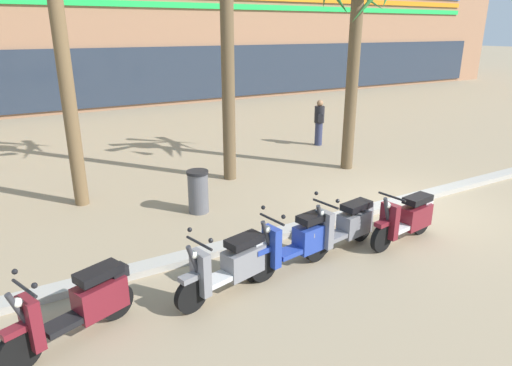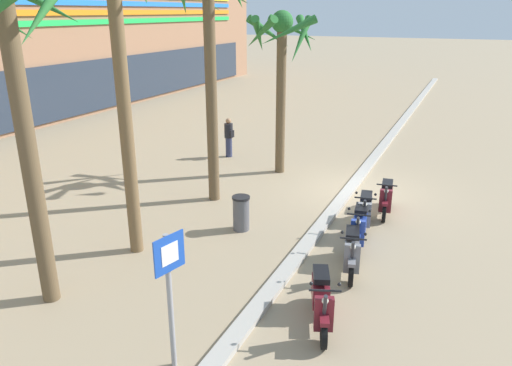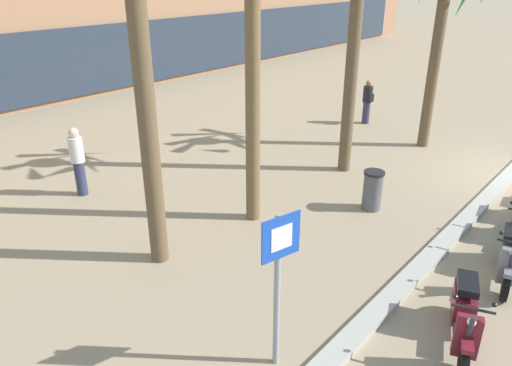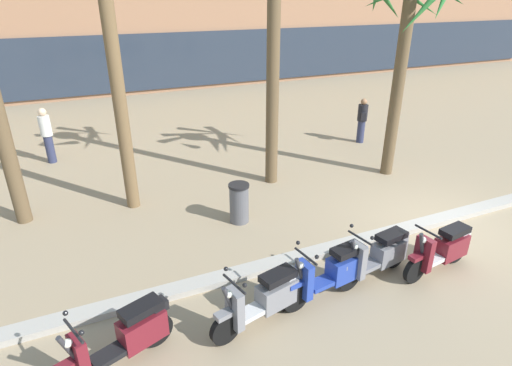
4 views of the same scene
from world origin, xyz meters
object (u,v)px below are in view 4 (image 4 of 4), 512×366
at_px(litter_bin, 239,203).
at_px(palm_tree_by_mall_entrance, 408,19).
at_px(scooter_grey_far_back, 264,299).
at_px(scooter_maroon_tail_end, 443,249).
at_px(scooter_grey_mid_front, 379,255).
at_px(pedestrian_window_shopping, 362,120).
at_px(scooter_maroon_mid_rear, 125,338).
at_px(pedestrian_strolling_near_curb, 47,134).
at_px(scooter_blue_mid_centre, 333,272).

bearing_deg(litter_bin, palm_tree_by_mall_entrance, 10.09).
distance_m(scooter_grey_far_back, scooter_maroon_tail_end, 3.71).
relative_size(scooter_grey_mid_front, pedestrian_window_shopping, 1.12).
distance_m(scooter_maroon_mid_rear, pedestrian_strolling_near_curb, 9.08).
bearing_deg(pedestrian_strolling_near_curb, scooter_grey_mid_front, -57.51).
bearing_deg(scooter_grey_far_back, litter_bin, 75.03).
relative_size(scooter_grey_far_back, palm_tree_by_mall_entrance, 0.31).
relative_size(scooter_grey_mid_front, scooter_maroon_tail_end, 1.01).
relative_size(pedestrian_strolling_near_curb, litter_bin, 1.83).
relative_size(scooter_grey_far_back, scooter_grey_mid_front, 0.98).
bearing_deg(scooter_grey_mid_front, pedestrian_window_shopping, 55.55).
distance_m(scooter_maroon_mid_rear, scooter_maroon_tail_end, 5.87).
bearing_deg(scooter_grey_mid_front, scooter_grey_far_back, -174.44).
bearing_deg(scooter_maroon_mid_rear, scooter_maroon_tail_end, -1.51).
distance_m(scooter_maroon_mid_rear, pedestrian_window_shopping, 11.24).
xyz_separation_m(scooter_grey_mid_front, litter_bin, (-1.62, 2.96, 0.04)).
relative_size(palm_tree_by_mall_entrance, pedestrian_window_shopping, 3.57).
relative_size(scooter_grey_far_back, pedestrian_strolling_near_curb, 0.99).
xyz_separation_m(scooter_maroon_mid_rear, palm_tree_by_mall_entrance, (8.10, 4.06, 3.82)).
bearing_deg(palm_tree_by_mall_entrance, scooter_grey_far_back, -145.34).
distance_m(scooter_grey_mid_front, pedestrian_strolling_near_curb, 10.47).
distance_m(pedestrian_window_shopping, litter_bin, 6.99).
distance_m(scooter_maroon_mid_rear, scooter_grey_far_back, 2.16).
xyz_separation_m(scooter_blue_mid_centre, scooter_maroon_tail_end, (2.31, -0.25, -0.01)).
xyz_separation_m(scooter_grey_mid_front, scooter_maroon_tail_end, (1.23, -0.35, 0.00)).
relative_size(scooter_grey_far_back, scooter_blue_mid_centre, 0.94).
height_order(scooter_blue_mid_centre, pedestrian_strolling_near_curb, pedestrian_strolling_near_curb).
relative_size(scooter_grey_far_back, pedestrian_window_shopping, 1.10).
bearing_deg(litter_bin, scooter_grey_mid_front, -61.32).
bearing_deg(scooter_grey_far_back, pedestrian_strolling_near_curb, 109.13).
xyz_separation_m(scooter_grey_far_back, pedestrian_window_shopping, (6.90, 6.69, 0.38)).
height_order(scooter_maroon_mid_rear, litter_bin, scooter_maroon_mid_rear).
relative_size(scooter_maroon_tail_end, palm_tree_by_mall_entrance, 0.31).
bearing_deg(palm_tree_by_mall_entrance, pedestrian_window_shopping, 69.56).
distance_m(scooter_blue_mid_centre, pedestrian_window_shopping, 8.56).
xyz_separation_m(palm_tree_by_mall_entrance, litter_bin, (-5.08, -0.90, -3.79)).
xyz_separation_m(scooter_grey_far_back, palm_tree_by_mall_entrance, (5.94, 4.11, 3.83)).
height_order(scooter_grey_mid_front, palm_tree_by_mall_entrance, palm_tree_by_mall_entrance).
bearing_deg(pedestrian_window_shopping, scooter_grey_mid_front, -124.45).
bearing_deg(scooter_blue_mid_centre, scooter_maroon_tail_end, -6.20).
xyz_separation_m(scooter_grey_mid_front, pedestrian_strolling_near_curb, (-5.62, 8.82, 0.47)).
distance_m(scooter_grey_mid_front, palm_tree_by_mall_entrance, 6.45).
xyz_separation_m(pedestrian_window_shopping, litter_bin, (-6.05, -3.49, -0.34)).
bearing_deg(scooter_maroon_tail_end, scooter_grey_mid_front, 164.31).
xyz_separation_m(scooter_maroon_tail_end, pedestrian_window_shopping, (3.20, 6.80, 0.38)).
xyz_separation_m(scooter_maroon_mid_rear, pedestrian_strolling_near_curb, (-0.98, 9.02, 0.46)).
relative_size(scooter_maroon_mid_rear, litter_bin, 1.85).
height_order(scooter_maroon_mid_rear, palm_tree_by_mall_entrance, palm_tree_by_mall_entrance).
bearing_deg(scooter_maroon_mid_rear, scooter_grey_mid_front, 2.36).
bearing_deg(scooter_maroon_tail_end, litter_bin, 130.76).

